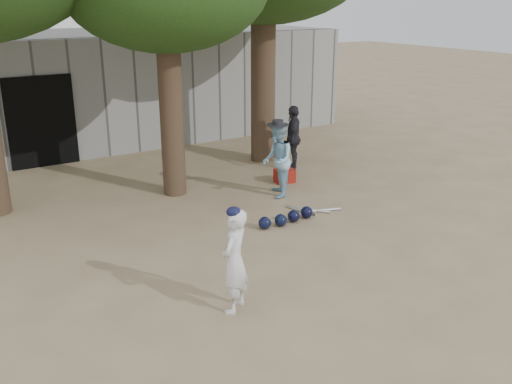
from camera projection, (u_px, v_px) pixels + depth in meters
ground at (258, 278)px, 8.44m from camera, size 70.00×70.00×0.00m
boy_player at (234, 261)px, 7.36m from camera, size 0.62×0.59×1.42m
spectator_blue at (277, 160)px, 11.68m from camera, size 0.87×0.94×1.55m
spectator_dark at (293, 138)px, 13.58m from camera, size 0.87×0.93×1.54m
red_bag at (285, 176)px, 12.78m from camera, size 0.47×0.39×0.30m
back_building at (63, 88)px, 16.21m from camera, size 16.00×5.24×3.00m
helmet_row at (287, 218)px, 10.43m from camera, size 1.19×0.30×0.23m
bat_pile at (312, 210)px, 11.06m from camera, size 0.83×0.77×0.06m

